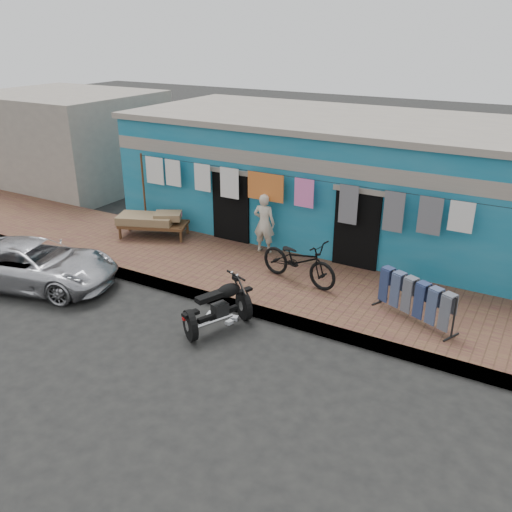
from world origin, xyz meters
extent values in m
plane|color=black|center=(0.00, 0.00, 0.00)|extent=(80.00, 80.00, 0.00)
cube|color=brown|center=(0.00, 3.00, 0.12)|extent=(28.00, 3.00, 0.25)
cube|color=gray|center=(0.00, 1.55, 0.12)|extent=(28.00, 0.10, 0.25)
cube|color=#126B91|center=(0.00, 7.00, 1.60)|extent=(12.00, 5.00, 3.20)
cube|color=#9E9384|center=(0.00, 4.56, 2.55)|extent=(12.00, 0.14, 0.35)
cube|color=#9E9384|center=(0.00, 7.00, 3.28)|extent=(12.20, 5.20, 0.16)
cube|color=black|center=(-2.20, 4.48, 1.05)|extent=(1.10, 0.10, 2.10)
cube|color=black|center=(1.30, 4.48, 1.05)|extent=(1.10, 0.10, 2.10)
cube|color=#9E9384|center=(-11.00, 7.00, 1.70)|extent=(6.00, 5.00, 3.40)
cylinder|color=brown|center=(-5.00, 4.25, 1.30)|extent=(0.06, 0.06, 2.10)
cylinder|color=black|center=(0.00, 4.25, 2.30)|extent=(10.00, 0.01, 0.01)
cube|color=silver|center=(-4.54, 4.25, 1.92)|extent=(0.60, 0.02, 0.76)
cube|color=silver|center=(-3.90, 4.25, 1.94)|extent=(0.50, 0.02, 0.73)
cube|color=silver|center=(-2.93, 4.25, 1.94)|extent=(0.50, 0.02, 0.73)
cube|color=silver|center=(-2.09, 4.25, 1.90)|extent=(0.55, 0.02, 0.79)
cube|color=#CC4C26|center=(-1.04, 4.25, 1.95)|extent=(1.00, 0.02, 0.70)
cube|color=pink|center=(0.01, 4.25, 1.95)|extent=(0.50, 0.02, 0.70)
cube|color=slate|center=(1.13, 4.25, 1.84)|extent=(0.45, 0.02, 0.92)
cube|color=slate|center=(2.19, 4.25, 1.84)|extent=(0.45, 0.02, 0.91)
cube|color=slate|center=(2.97, 4.25, 1.88)|extent=(0.50, 0.02, 0.83)
cube|color=silver|center=(3.60, 4.25, 1.97)|extent=(0.50, 0.02, 0.66)
imported|color=silver|center=(-4.91, 0.27, 0.55)|extent=(4.24, 2.80, 1.10)
imported|color=beige|center=(-1.04, 4.20, 1.02)|extent=(0.60, 0.44, 1.54)
imported|color=black|center=(0.50, 3.04, 0.88)|extent=(2.04, 1.02, 1.26)
cube|color=silver|center=(-0.06, 1.20, 0.04)|extent=(0.20, 0.17, 0.07)
cube|color=silver|center=(-0.05, 1.00, 0.04)|extent=(0.14, 0.17, 0.07)
cube|color=silver|center=(-0.55, 1.08, 0.04)|extent=(0.20, 0.23, 0.08)
camera|label=1|loc=(5.24, -7.04, 5.59)|focal=38.00mm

